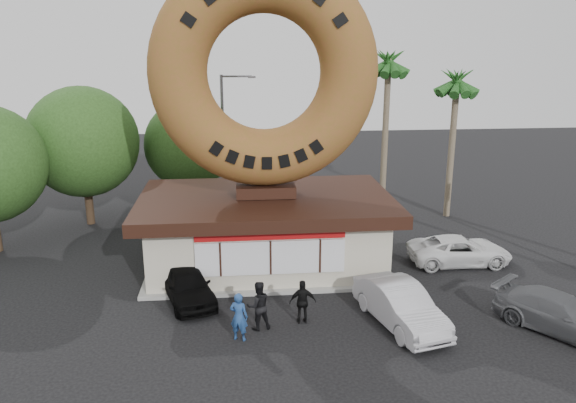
% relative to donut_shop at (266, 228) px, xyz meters
% --- Properties ---
extents(ground, '(90.00, 90.00, 0.00)m').
position_rel_donut_shop_xyz_m(ground, '(0.00, -5.98, -1.77)').
color(ground, black).
rests_on(ground, ground).
extents(donut_shop, '(11.20, 7.20, 3.80)m').
position_rel_donut_shop_xyz_m(donut_shop, '(0.00, 0.00, 0.00)').
color(donut_shop, beige).
rests_on(donut_shop, ground).
extents(giant_donut, '(9.65, 2.46, 9.65)m').
position_rel_donut_shop_xyz_m(giant_donut, '(0.00, 0.02, 6.86)').
color(giant_donut, brown).
rests_on(giant_donut, donut_shop).
extents(tree_west, '(6.00, 6.00, 7.65)m').
position_rel_donut_shop_xyz_m(tree_west, '(-9.50, 7.02, 2.87)').
color(tree_west, '#473321').
rests_on(tree_west, ground).
extents(tree_mid, '(5.20, 5.20, 6.63)m').
position_rel_donut_shop_xyz_m(tree_mid, '(-4.00, 9.02, 2.25)').
color(tree_mid, '#473321').
rests_on(tree_mid, ground).
extents(palm_near, '(2.60, 2.60, 9.75)m').
position_rel_donut_shop_xyz_m(palm_near, '(7.50, 8.02, 6.65)').
color(palm_near, '#726651').
rests_on(palm_near, ground).
extents(palm_far, '(2.60, 2.60, 8.75)m').
position_rel_donut_shop_xyz_m(palm_far, '(11.00, 6.52, 5.72)').
color(palm_far, '#726651').
rests_on(palm_far, ground).
extents(street_lamp, '(2.11, 0.20, 8.00)m').
position_rel_donut_shop_xyz_m(street_lamp, '(-1.86, 10.02, 2.72)').
color(street_lamp, '#59595E').
rests_on(street_lamp, ground).
extents(person_left, '(0.74, 0.61, 1.74)m').
position_rel_donut_shop_xyz_m(person_left, '(-1.32, -6.64, -0.90)').
color(person_left, navy).
rests_on(person_left, ground).
extents(person_center, '(1.01, 0.87, 1.80)m').
position_rel_donut_shop_xyz_m(person_center, '(-0.63, -5.93, -0.86)').
color(person_center, black).
rests_on(person_center, ground).
extents(person_right, '(0.97, 0.42, 1.65)m').
position_rel_donut_shop_xyz_m(person_right, '(0.99, -5.62, -0.94)').
color(person_right, black).
rests_on(person_right, ground).
extents(car_black, '(2.77, 4.33, 1.37)m').
position_rel_donut_shop_xyz_m(car_black, '(-3.31, -3.40, -1.08)').
color(car_black, black).
rests_on(car_black, ground).
extents(car_silver, '(2.70, 4.84, 1.51)m').
position_rel_donut_shop_xyz_m(car_silver, '(4.48, -6.09, -1.01)').
color(car_silver, '#B4B3B9').
rests_on(car_silver, ground).
extents(car_grey, '(4.28, 4.78, 1.33)m').
position_rel_donut_shop_xyz_m(car_grey, '(9.96, -7.13, -1.10)').
color(car_grey, '#57595C').
rests_on(car_grey, ground).
extents(car_white, '(4.68, 2.21, 1.29)m').
position_rel_donut_shop_xyz_m(car_white, '(8.86, -0.71, -1.12)').
color(car_white, silver).
rests_on(car_white, ground).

